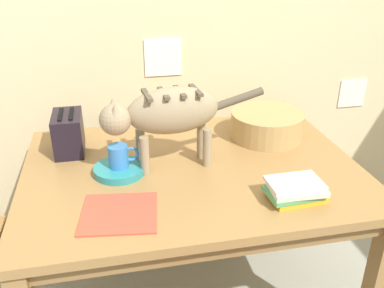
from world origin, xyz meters
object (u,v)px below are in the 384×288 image
at_px(wicker_basket, 267,124).
at_px(cat, 166,114).
at_px(saucer_bowl, 119,170).
at_px(toaster, 68,133).
at_px(coffee_mug, 119,156).
at_px(book_stack, 295,190).
at_px(dining_table, 192,184).
at_px(magazine, 119,213).

bearing_deg(wicker_basket, cat, -159.28).
xyz_separation_m(saucer_bowl, toaster, (-0.20, 0.24, 0.07)).
xyz_separation_m(saucer_bowl, coffee_mug, (0.00, 0.00, 0.06)).
bearing_deg(book_stack, toaster, 145.17).
height_order(book_stack, toaster, toaster).
xyz_separation_m(book_stack, wicker_basket, (0.09, 0.52, 0.03)).
bearing_deg(wicker_basket, dining_table, -152.30).
xyz_separation_m(coffee_mug, toaster, (-0.20, 0.24, 0.01)).
bearing_deg(toaster, wicker_basket, -2.24).
xyz_separation_m(dining_table, magazine, (-0.31, -0.27, 0.09)).
distance_m(wicker_basket, toaster, 0.89).
relative_size(coffee_mug, magazine, 0.48).
relative_size(cat, wicker_basket, 1.99).
bearing_deg(dining_table, magazine, -138.19).
bearing_deg(coffee_mug, cat, 5.45).
xyz_separation_m(saucer_bowl, wicker_basket, (0.69, 0.21, 0.05)).
xyz_separation_m(cat, book_stack, (0.40, -0.33, -0.19)).
bearing_deg(magazine, book_stack, 4.36).
bearing_deg(coffee_mug, saucer_bowl, 180.00).
relative_size(coffee_mug, toaster, 0.60).
height_order(saucer_bowl, magazine, saucer_bowl).
relative_size(dining_table, magazine, 5.34).
distance_m(saucer_bowl, magazine, 0.28).
bearing_deg(wicker_basket, magazine, -145.54).
height_order(saucer_bowl, coffee_mug, coffee_mug).
distance_m(saucer_bowl, wicker_basket, 0.72).
bearing_deg(wicker_basket, toaster, 177.76).
bearing_deg(coffee_mug, book_stack, -27.88).
distance_m(dining_table, book_stack, 0.45).
bearing_deg(coffee_mug, wicker_basket, 16.69).
height_order(magazine, book_stack, book_stack).
height_order(coffee_mug, magazine, coffee_mug).
relative_size(magazine, toaster, 1.26).
bearing_deg(saucer_bowl, wicker_basket, 16.60).
bearing_deg(book_stack, dining_table, 134.63).
xyz_separation_m(dining_table, saucer_bowl, (-0.29, 0.00, 0.10)).
xyz_separation_m(cat, toaster, (-0.39, 0.22, -0.14)).
bearing_deg(book_stack, coffee_mug, 152.12).
height_order(cat, book_stack, cat).
bearing_deg(magazine, cat, 62.41).
xyz_separation_m(dining_table, wicker_basket, (0.40, 0.21, 0.14)).
distance_m(dining_table, cat, 0.33).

